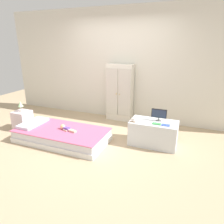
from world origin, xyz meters
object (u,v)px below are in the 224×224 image
object	(u,v)px
table_lamp	(20,104)
tv_stand	(153,133)
bed	(62,135)
book_blue	(166,125)
wardrobe	(120,93)
tv_monitor	(159,114)
doll	(65,128)
nightstand	(23,120)
book_green	(157,124)
rocking_horse_toy	(133,120)

from	to	relation	value
table_lamp	tv_stand	bearing A→B (deg)	6.99
bed	table_lamp	xyz separation A→B (m)	(-1.18, 0.18, 0.46)
table_lamp	book_blue	xyz separation A→B (m)	(3.13, 0.25, -0.11)
bed	wardrobe	distance (m)	1.81
tv_stand	tv_monitor	world-z (taller)	tv_monitor
table_lamp	tv_monitor	bearing A→B (deg)	8.41
tv_monitor	book_blue	world-z (taller)	tv_monitor
doll	wardrobe	bearing A→B (deg)	70.14
bed	tv_monitor	size ratio (longest dim) A/B	6.41
nightstand	wardrobe	world-z (taller)	wardrobe
table_lamp	book_green	distance (m)	2.98
bed	book_green	xyz separation A→B (m)	(1.78, 0.42, 0.36)
bed	book_green	world-z (taller)	book_green
nightstand	wardrobe	distance (m)	2.36
nightstand	book_green	world-z (taller)	book_green
nightstand	rocking_horse_toy	bearing A→B (deg)	4.22
nightstand	bed	bearing A→B (deg)	-8.56
nightstand	book_blue	world-z (taller)	book_blue
tv_stand	tv_monitor	bearing A→B (deg)	50.71
tv_stand	rocking_horse_toy	world-z (taller)	rocking_horse_toy
bed	wardrobe	bearing A→B (deg)	67.77
book_green	rocking_horse_toy	bearing A→B (deg)	-172.14
book_blue	bed	bearing A→B (deg)	-167.73
doll	tv_monitor	world-z (taller)	tv_monitor
bed	nightstand	world-z (taller)	nightstand
nightstand	tv_stand	distance (m)	2.92
table_lamp	wardrobe	world-z (taller)	wardrobe
nightstand	wardrobe	xyz separation A→B (m)	(1.83, 1.41, 0.49)
doll	rocking_horse_toy	bearing A→B (deg)	15.27
wardrobe	book_green	bearing A→B (deg)	-45.67
doll	book_blue	xyz separation A→B (m)	(1.87, 0.41, 0.19)
doll	book_blue	world-z (taller)	book_blue
nightstand	book_blue	xyz separation A→B (m)	(3.13, 0.25, 0.26)
rocking_horse_toy	book_blue	bearing A→B (deg)	5.70
doll	rocking_horse_toy	distance (m)	1.34
doll	book_green	distance (m)	1.76
bed	doll	size ratio (longest dim) A/B	4.66
book_green	book_blue	world-z (taller)	book_green
bed	tv_stand	size ratio (longest dim) A/B	2.06
rocking_horse_toy	tv_monitor	bearing A→B (deg)	30.43
nightstand	tv_monitor	distance (m)	3.03
doll	nightstand	size ratio (longest dim) A/B	0.92
nightstand	tv_stand	size ratio (longest dim) A/B	0.48
bed	nightstand	distance (m)	1.20
tv_stand	tv_monitor	distance (m)	0.38
bed	rocking_horse_toy	size ratio (longest dim) A/B	16.35
tv_stand	book_green	bearing A→B (deg)	-58.79
wardrobe	tv_stand	bearing A→B (deg)	-44.56
nightstand	tv_monitor	bearing A→B (deg)	8.41
bed	tv_monitor	bearing A→B (deg)	19.04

